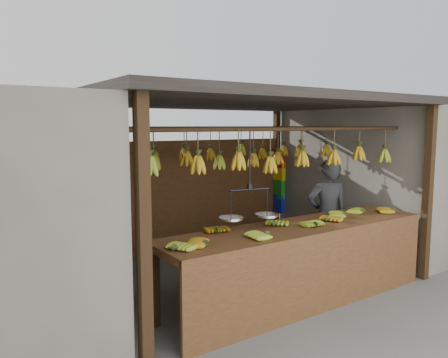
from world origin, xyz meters
TOP-DOWN VIEW (x-y plane):
  - ground at (0.00, 0.00)m, footprint 80.00×80.00m
  - stall at (0.00, 0.33)m, footprint 4.30×3.30m
  - neighbor_right at (3.60, 0.00)m, footprint 3.00×3.00m
  - counter at (0.07, -1.23)m, footprint 3.53×0.79m
  - hanging_bananas at (0.01, 0.01)m, footprint 3.62×2.25m
  - balance_scale at (-0.56, -1.00)m, footprint 0.67×0.34m
  - vendor at (1.10, -0.60)m, footprint 0.68×0.58m
  - bag_bundles at (1.94, 1.35)m, footprint 0.08×0.26m

SIDE VIEW (x-z plane):
  - ground at x=0.00m, z-range 0.00..0.00m
  - counter at x=0.07m, z-range 0.23..1.19m
  - vendor at x=1.10m, z-range 0.00..1.59m
  - bag_bundles at x=1.94m, z-range 0.44..1.62m
  - balance_scale at x=-0.56m, z-range 0.64..1.60m
  - neighbor_right at x=3.60m, z-range 0.00..2.30m
  - hanging_bananas at x=0.01m, z-range 1.43..1.82m
  - stall at x=0.00m, z-range 0.77..3.17m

